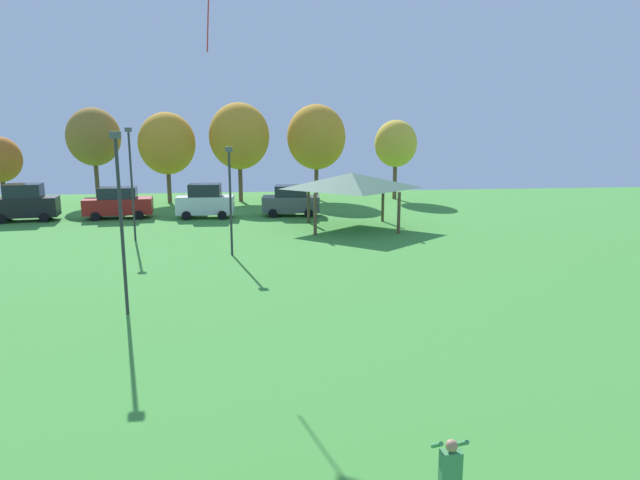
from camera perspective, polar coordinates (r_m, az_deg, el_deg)
name	(u,v)px	position (r m, az deg, el deg)	size (l,w,h in m)	color
person_standing_near_foreground	(450,475)	(10.66, 12.87, -21.95)	(0.52, 0.46, 1.59)	black
parked_car_leftmost	(25,203)	(44.81, -27.42, 3.30)	(4.50, 2.46, 2.60)	black
parked_car_second_from_left	(118,203)	(43.41, -19.53, 3.51)	(4.88, 2.36, 2.24)	maroon
parked_car_third_from_left	(205,201)	(41.90, -11.40, 3.81)	(4.10, 2.05, 2.48)	silver
parked_car_rightmost_in_row	(291,201)	(42.13, -2.91, 3.94)	(4.35, 2.32, 2.25)	#4C5156
park_pavilion	(352,181)	(36.93, 3.18, 5.93)	(6.72, 5.87, 3.60)	brown
light_post_0	(131,178)	(34.44, -18.34, 5.89)	(0.36, 0.20, 6.49)	#2D2D33
light_post_1	(121,214)	(20.94, -19.30, 2.45)	(0.36, 0.20, 6.46)	#2D2D33
light_post_2	(230,194)	(29.45, -8.97, 4.54)	(0.36, 0.20, 5.56)	#2D2D33
treeline_tree_0	(0,160)	(54.19, -29.34, 7.03)	(3.38, 3.38, 5.66)	brown
treeline_tree_1	(94,137)	(52.23, -21.70, 9.55)	(4.41, 4.41, 8.02)	brown
treeline_tree_2	(167,144)	(50.48, -15.06, 9.30)	(4.74, 4.74, 7.65)	brown
treeline_tree_3	(239,136)	(50.10, -8.08, 10.23)	(5.15, 5.15, 8.46)	brown
treeline_tree_4	(316,137)	(51.00, -0.37, 10.24)	(5.16, 5.16, 8.36)	brown
treeline_tree_5	(396,144)	(51.74, 7.58, 9.51)	(3.76, 3.76, 7.01)	brown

